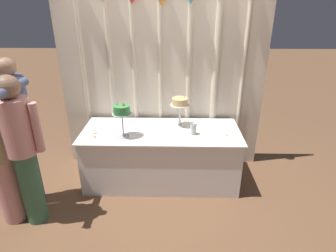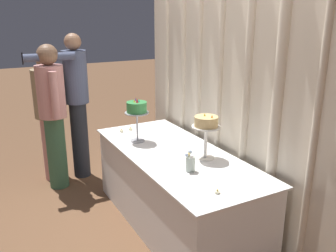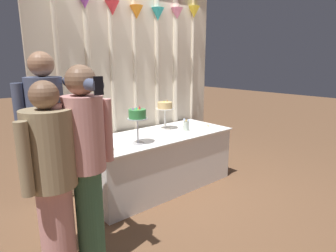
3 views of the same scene
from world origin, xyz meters
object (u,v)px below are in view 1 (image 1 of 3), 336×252
object	(u,v)px
flower_vase	(193,129)
guest_girl_blue_dress	(20,127)
tealight_far_left	(95,133)
cake_display_nearleft	(122,112)
cake_display_nearright	(180,104)
guest_man_pink_jacket	(22,147)
cake_table	(161,156)
tealight_near_right	(227,135)
tealight_near_left	(95,136)

from	to	relation	value
flower_vase	guest_girl_blue_dress	distance (m)	1.98
tealight_far_left	guest_girl_blue_dress	world-z (taller)	guest_girl_blue_dress
tealight_far_left	cake_display_nearleft	bearing A→B (deg)	-11.38
cake_display_nearright	guest_man_pink_jacket	distance (m)	1.88
cake_display_nearleft	cake_display_nearright	size ratio (longest dim) A/B	1.09
flower_vase	tealight_far_left	xyz separation A→B (m)	(-1.23, -0.01, -0.06)
cake_table	guest_girl_blue_dress	distance (m)	1.72
flower_vase	guest_man_pink_jacket	xyz separation A→B (m)	(-1.77, -0.71, 0.11)
cake_display_nearleft	guest_man_pink_jacket	size ratio (longest dim) A/B	0.27
tealight_near_right	guest_man_pink_jacket	xyz separation A→B (m)	(-2.18, -0.68, 0.17)
cake_display_nearleft	flower_vase	distance (m)	0.90
cake_display_nearright	guest_girl_blue_dress	bearing A→B (deg)	-159.57
guest_girl_blue_dress	guest_man_pink_jacket	distance (m)	0.36
tealight_near_right	cake_display_nearright	bearing A→B (deg)	153.72
cake_table	tealight_far_left	world-z (taller)	tealight_far_left
cake_table	cake_display_nearright	bearing A→B (deg)	34.24
flower_vase	tealight_near_left	bearing A→B (deg)	-174.41
cake_table	guest_girl_blue_dress	bearing A→B (deg)	-162.04
cake_display_nearleft	tealight_near_left	distance (m)	0.47
cake_table	tealight_near_right	distance (m)	0.91
tealight_far_left	flower_vase	bearing A→B (deg)	0.48
tealight_near_left	guest_man_pink_jacket	world-z (taller)	guest_man_pink_jacket
guest_girl_blue_dress	guest_man_pink_jacket	world-z (taller)	guest_girl_blue_dress
tealight_near_right	guest_man_pink_jacket	world-z (taller)	guest_man_pink_jacket
cake_table	flower_vase	size ratio (longest dim) A/B	11.69
tealight_near_left	guest_man_pink_jacket	distance (m)	0.83
cake_table	cake_display_nearleft	xyz separation A→B (m)	(-0.45, -0.18, 0.70)
cake_display_nearright	tealight_near_right	distance (m)	0.71
tealight_near_right	guest_girl_blue_dress	distance (m)	2.39
cake_display_nearleft	tealight_far_left	bearing A→B (deg)	168.62
cake_display_nearright	flower_vase	world-z (taller)	cake_display_nearright
tealight_near_left	cake_display_nearleft	bearing A→B (deg)	5.43
cake_table	guest_man_pink_jacket	size ratio (longest dim) A/B	1.22
tealight_near_left	guest_girl_blue_dress	distance (m)	0.82
cake_display_nearleft	cake_display_nearright	distance (m)	0.77
tealight_near_left	guest_man_pink_jacket	bearing A→B (deg)	-133.27
flower_vase	tealight_far_left	distance (m)	1.23
guest_man_pink_jacket	tealight_far_left	bearing A→B (deg)	52.53
cake_display_nearleft	tealight_far_left	xyz separation A→B (m)	(-0.37, 0.07, -0.32)
cake_display_nearright	guest_girl_blue_dress	size ratio (longest dim) A/B	0.23
tealight_near_left	guest_girl_blue_dress	size ratio (longest dim) A/B	0.02
cake_display_nearleft	guest_girl_blue_dress	xyz separation A→B (m)	(-1.08, -0.32, -0.07)
guest_man_pink_jacket	cake_display_nearleft	bearing A→B (deg)	34.63
cake_display_nearright	guest_girl_blue_dress	world-z (taller)	guest_girl_blue_dress
cake_display_nearleft	tealight_near_left	xyz separation A→B (m)	(-0.35, -0.03, -0.31)
tealight_near_right	guest_girl_blue_dress	size ratio (longest dim) A/B	0.02
tealight_near_left	cake_table	bearing A→B (deg)	14.85
guest_girl_blue_dress	cake_display_nearleft	bearing A→B (deg)	16.36
tealight_near_right	guest_girl_blue_dress	world-z (taller)	guest_girl_blue_dress
cake_display_nearleft	guest_man_pink_jacket	bearing A→B (deg)	-145.37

